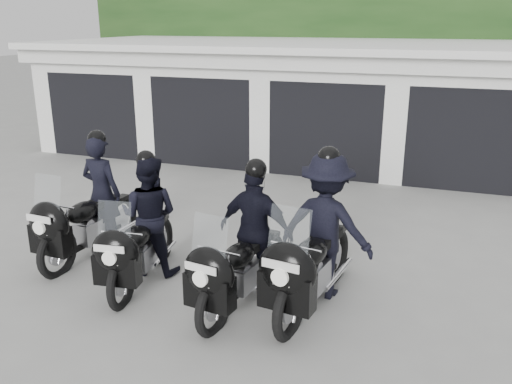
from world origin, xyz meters
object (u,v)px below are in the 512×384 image
(police_bike_b, at_px, (144,225))
(police_bike_c, at_px, (249,242))
(police_bike_a, at_px, (89,207))
(police_bike_d, at_px, (321,236))

(police_bike_b, bearing_deg, police_bike_c, -12.37)
(police_bike_a, distance_m, police_bike_d, 3.68)
(police_bike_a, height_order, police_bike_d, police_bike_d)
(police_bike_b, xyz_separation_m, police_bike_c, (1.61, -0.13, 0.03))
(police_bike_a, xyz_separation_m, police_bike_d, (3.68, -0.23, 0.10))
(police_bike_b, height_order, police_bike_d, police_bike_d)
(police_bike_c, xyz_separation_m, police_bike_d, (0.86, 0.31, 0.07))
(police_bike_a, bearing_deg, police_bike_b, -14.65)
(police_bike_a, height_order, police_bike_b, police_bike_a)
(police_bike_d, bearing_deg, police_bike_b, -167.77)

